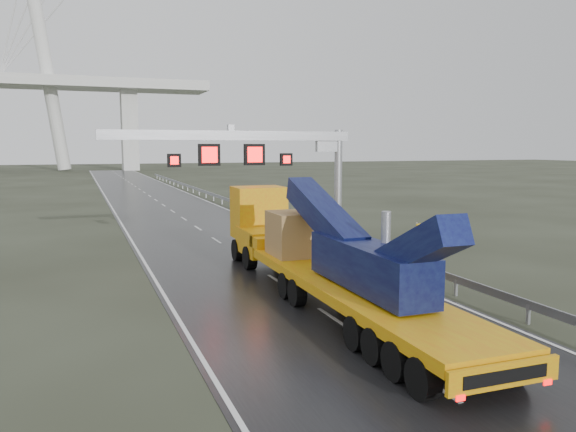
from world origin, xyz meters
name	(u,v)px	position (x,y,z in m)	size (l,w,h in m)	color
ground	(391,357)	(0.00, 0.00, 0.00)	(400.00, 400.00, 0.00)	#292B1E
road	(173,211)	(0.00, 40.00, 0.01)	(11.00, 200.00, 0.02)	black
guardrail	(266,213)	(6.10, 30.00, 0.70)	(0.20, 140.00, 1.40)	#909398
sign_gantry	(265,156)	(2.10, 17.99, 5.61)	(14.90, 1.20, 7.42)	beige
heavy_haul_truck	(309,247)	(0.74, 8.03, 1.87)	(3.26, 20.61, 4.83)	orange
exit_sign_pair	(424,235)	(8.47, 10.84, 1.58)	(1.26, 0.49, 2.25)	gray
striped_barrier	(326,236)	(6.00, 17.76, 0.60)	(0.70, 0.38, 1.19)	red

